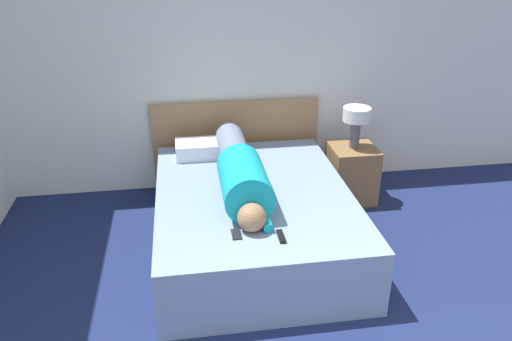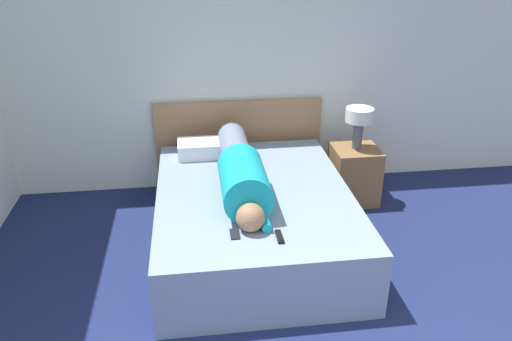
{
  "view_description": "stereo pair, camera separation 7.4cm",
  "coord_description": "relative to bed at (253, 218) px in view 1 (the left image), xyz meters",
  "views": [
    {
      "loc": [
        -0.76,
        -0.82,
        2.37
      ],
      "look_at": [
        -0.23,
        2.56,
        0.76
      ],
      "focal_mm": 35.0,
      "sensor_mm": 36.0,
      "label": 1
    },
    {
      "loc": [
        -0.69,
        -0.83,
        2.37
      ],
      "look_at": [
        -0.23,
        2.56,
        0.76
      ],
      "focal_mm": 35.0,
      "sensor_mm": 36.0,
      "label": 2
    }
  ],
  "objects": [
    {
      "name": "table_lamp",
      "position": [
        1.07,
        0.67,
        0.58
      ],
      "size": [
        0.26,
        0.26,
        0.4
      ],
      "color": "#4C4C51",
      "rests_on": "nightstand"
    },
    {
      "name": "headboard",
      "position": [
        0.0,
        1.16,
        0.2
      ],
      "size": [
        1.67,
        0.04,
        0.9
      ],
      "color": "#A37A51",
      "rests_on": "ground_plane"
    },
    {
      "name": "person_lying",
      "position": [
        -0.1,
        0.04,
        0.41
      ],
      "size": [
        0.36,
        1.63,
        0.36
      ],
      "color": "#936B4C",
      "rests_on": "bed"
    },
    {
      "name": "wall_back",
      "position": [
        0.23,
        1.23,
        1.04
      ],
      "size": [
        6.12,
        0.06,
        2.6
      ],
      "color": "silver",
      "rests_on": "ground_plane"
    },
    {
      "name": "tv_remote",
      "position": [
        0.08,
        -0.72,
        0.27
      ],
      "size": [
        0.04,
        0.15,
        0.02
      ],
      "color": "black",
      "rests_on": "bed"
    },
    {
      "name": "nightstand",
      "position": [
        1.07,
        0.67,
        0.02
      ],
      "size": [
        0.43,
        0.44,
        0.55
      ],
      "color": "brown",
      "rests_on": "ground_plane"
    },
    {
      "name": "pillow_near_headboard",
      "position": [
        -0.32,
        0.77,
        0.33
      ],
      "size": [
        0.58,
        0.29,
        0.14
      ],
      "color": "white",
      "rests_on": "bed"
    },
    {
      "name": "cell_phone",
      "position": [
        -0.21,
        -0.64,
        0.26
      ],
      "size": [
        0.06,
        0.13,
        0.01
      ],
      "color": "black",
      "rests_on": "bed"
    },
    {
      "name": "bed",
      "position": [
        0.0,
        0.0,
        0.0
      ],
      "size": [
        1.55,
        2.06,
        0.51
      ],
      "color": "#7589A8",
      "rests_on": "ground_plane"
    }
  ]
}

